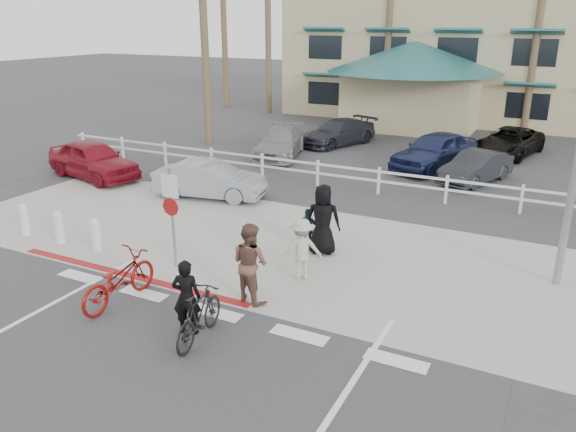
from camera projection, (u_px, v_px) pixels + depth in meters
The scene contains 30 objects.
ground at pixel (200, 326), 11.63m from camera, with size 140.00×140.00×0.00m, color #333335.
bike_path at pixel (135, 378), 9.95m from camera, with size 12.00×16.00×0.01m, color #333335.
sidewalk_plaza at pixel (295, 250), 15.42m from camera, with size 22.00×7.00×0.01m, color gray.
cross_street at pixel (348, 209), 18.78m from camera, with size 40.00×5.00×0.01m, color #333335.
parking_lot at pixel (419, 151), 26.78m from camera, with size 50.00×16.00×0.01m, color #333335.
curb_red at pixel (128, 275), 13.91m from camera, with size 7.00×0.25×0.02m, color maroon.
rail_fence at pixel (381, 181), 20.09m from camera, with size 29.40×0.16×1.00m, color silver, non-canonical shape.
building at pixel (511, 24), 34.98m from camera, with size 28.00×16.00×11.30m, color #C4B686, non-canonical shape.
sign_post at pixel (172, 213), 13.97m from camera, with size 0.50×0.10×2.90m, color gray, non-canonical shape.
bollard_0 at pixel (96, 235), 15.19m from camera, with size 0.26×0.26×0.95m, color silver, non-canonical shape.
bollard_1 at pixel (59, 227), 15.79m from camera, with size 0.26×0.26×0.95m, color silver, non-canonical shape.
bollard_2 at pixel (24, 219), 16.38m from camera, with size 0.26×0.26×0.95m, color silver, non-canonical shape.
palm_1 at pixel (268, 10), 35.59m from camera, with size 4.00×4.00×13.00m, color #1B3E18, non-canonical shape.
palm_3 at pixel (391, 0), 32.03m from camera, with size 4.00×4.00×14.00m, color #1B3E18, non-canonical shape.
palm_5 at pixel (541, 8), 28.80m from camera, with size 4.00×4.00×13.00m, color #1B3E18, non-canonical shape.
palm_10 at pixel (204, 18), 26.49m from camera, with size 4.00×4.00×12.00m, color #1B3E18, non-canonical shape.
bike_red at pixel (118, 279), 12.42m from camera, with size 0.76×2.17×1.14m, color maroon.
rider_red at pixel (187, 297), 11.14m from camera, with size 0.58×0.38×1.60m, color black.
bike_black at pixel (199, 316), 10.96m from camera, with size 0.51×1.79×1.08m, color black.
rider_black at pixel (250, 263), 12.41m from camera, with size 0.90×0.70×1.84m, color brown.
pedestrian_a at pixel (302, 249), 13.51m from camera, with size 1.00×0.58×1.55m, color #ACAB99.
pedestrian_child at pixel (308, 229), 15.35m from camera, with size 0.68×0.28×1.16m, color #12363B.
pedestrian_b at pixel (323, 220), 14.92m from camera, with size 0.94×0.61×1.93m, color black.
car_white_sedan at pixel (210, 180), 19.75m from camera, with size 1.38×3.96×1.30m, color gray.
car_red_compact at pixel (93, 160), 22.16m from camera, with size 1.76×4.37×1.49m, color maroon.
lot_car_1 at pixel (280, 143), 25.62m from camera, with size 1.80×4.42×1.28m, color gray.
lot_car_2 at pixel (435, 151), 23.44m from camera, with size 1.84×4.56×1.55m, color #182046.
lot_car_3 at pixel (476, 167), 21.59m from camera, with size 1.27×3.65×1.20m, color black.
lot_car_4 at pixel (338, 132), 28.01m from camera, with size 1.75×4.31×1.25m, color #21232A.
lot_car_5 at pixel (509, 142), 25.84m from camera, with size 2.09×4.53×1.26m, color black.
Camera 1 is at (6.22, -8.28, 6.05)m, focal length 35.00 mm.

